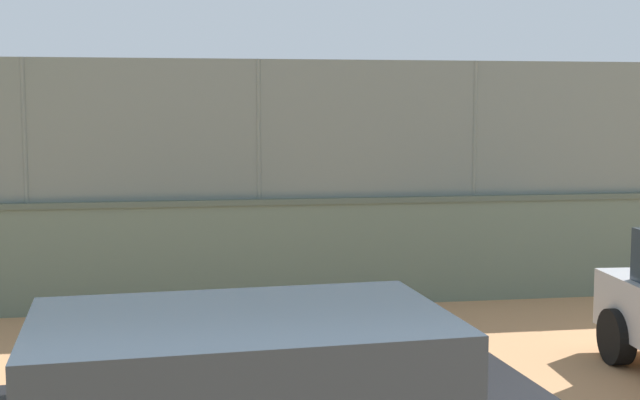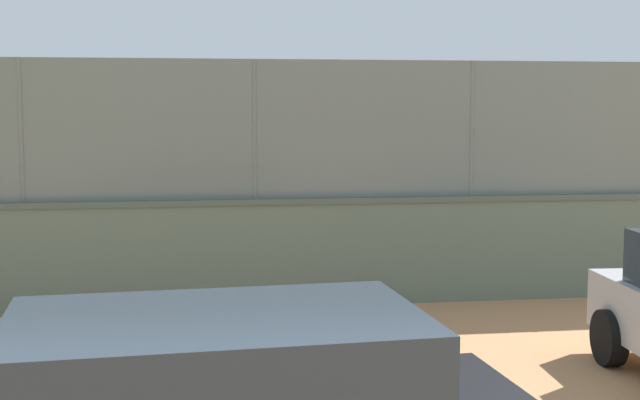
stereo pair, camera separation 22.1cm
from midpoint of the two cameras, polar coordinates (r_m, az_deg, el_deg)
The scene contains 6 objects.
ground_plane at distance 21.65m, azimuth -1.75°, elevation -1.44°, with size 260.00×260.00×0.00m, color tan.
perimeter_wall at distance 12.70m, azimuth 3.40°, elevation -3.23°, with size 28.81×1.00×1.55m.
fence_panel_on_wall at distance 12.53m, azimuth 3.45°, elevation 4.62°, with size 28.29×0.75×1.94m.
player_baseline_waiting at distance 19.78m, azimuth 15.04°, elevation 0.14°, with size 0.69×1.22×1.46m.
player_foreground_swinging at distance 20.73m, azimuth -16.07°, elevation 0.52°, with size 1.17×0.73×1.55m.
courtside_bench at distance 14.27m, azimuth 6.46°, elevation -3.52°, with size 1.61×0.42×0.87m.
Camera 2 is at (1.86, 21.39, 2.84)m, focal length 49.36 mm.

